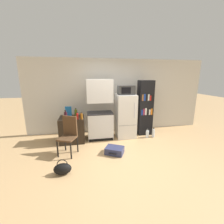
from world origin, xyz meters
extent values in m
plane|color=tan|center=(0.00, 0.00, 0.00)|extent=(24.00, 24.00, 0.00)
cube|color=beige|center=(0.20, 2.00, 1.28)|extent=(6.40, 0.10, 2.56)
cube|color=#2D2319|center=(-1.42, 1.26, 0.38)|extent=(0.73, 0.69, 0.77)
cube|color=white|center=(-0.55, 1.33, 0.41)|extent=(0.79, 0.54, 0.83)
cube|color=#333338|center=(-0.55, 1.33, 0.84)|extent=(0.81, 0.55, 0.03)
cube|color=white|center=(-0.55, 1.33, 1.54)|extent=(0.79, 0.46, 0.70)
cube|color=black|center=(-0.55, 1.05, 0.04)|extent=(0.76, 0.01, 0.08)
cube|color=white|center=(0.29, 1.31, 0.70)|extent=(0.62, 0.59, 1.41)
cube|color=gray|center=(0.29, 1.01, 0.48)|extent=(0.59, 0.01, 0.01)
cylinder|color=silver|center=(0.49, 1.00, 0.96)|extent=(0.02, 0.02, 0.49)
cube|color=#333333|center=(0.29, 1.31, 1.55)|extent=(0.51, 0.35, 0.29)
cube|color=black|center=(0.24, 1.13, 1.55)|extent=(0.30, 0.01, 0.20)
cube|color=black|center=(1.00, 1.43, 0.93)|extent=(0.48, 0.35, 1.85)
cube|color=#193899|center=(0.83, 1.25, 0.81)|extent=(0.05, 0.01, 0.18)
cube|color=#A33351|center=(0.90, 1.25, 0.83)|extent=(0.04, 0.01, 0.21)
cube|color=silver|center=(0.97, 1.25, 0.84)|extent=(0.06, 0.01, 0.24)
cube|color=black|center=(1.04, 1.25, 0.80)|extent=(0.05, 0.01, 0.16)
cube|color=silver|center=(1.10, 1.25, 0.81)|extent=(0.05, 0.01, 0.18)
cube|color=orange|center=(1.17, 1.25, 0.82)|extent=(0.06, 0.01, 0.21)
cube|color=brown|center=(0.83, 1.25, 1.30)|extent=(0.05, 0.01, 0.21)
cube|color=#193899|center=(0.90, 1.25, 1.31)|extent=(0.06, 0.01, 0.22)
cube|color=black|center=(0.97, 1.25, 1.30)|extent=(0.04, 0.01, 0.19)
cube|color=silver|center=(1.04, 1.25, 1.31)|extent=(0.05, 0.01, 0.21)
cube|color=red|center=(1.10, 1.25, 1.28)|extent=(0.05, 0.01, 0.17)
cube|color=black|center=(1.17, 1.25, 1.30)|extent=(0.05, 0.01, 0.20)
cylinder|color=#566619|center=(-1.30, 1.40, 0.86)|extent=(0.09, 0.09, 0.19)
cylinder|color=#566619|center=(-1.30, 1.40, 0.97)|extent=(0.04, 0.04, 0.03)
cylinder|color=black|center=(-1.30, 1.40, 1.00)|extent=(0.05, 0.05, 0.02)
cylinder|color=#AD1914|center=(-1.24, 0.98, 0.85)|extent=(0.07, 0.07, 0.17)
cylinder|color=#AD1914|center=(-1.24, 0.98, 0.95)|extent=(0.03, 0.03, 0.03)
cylinder|color=black|center=(-1.24, 0.98, 0.98)|extent=(0.03, 0.03, 0.02)
cylinder|color=black|center=(-1.56, 1.00, 0.88)|extent=(0.09, 0.09, 0.22)
cylinder|color=black|center=(-1.56, 1.00, 1.01)|extent=(0.04, 0.04, 0.04)
cylinder|color=black|center=(-1.56, 1.00, 1.04)|extent=(0.05, 0.05, 0.02)
cylinder|color=brown|center=(-1.12, 0.97, 0.85)|extent=(0.07, 0.07, 0.17)
cylinder|color=brown|center=(-1.12, 0.97, 0.95)|extent=(0.03, 0.03, 0.03)
cylinder|color=black|center=(-1.12, 0.97, 0.97)|extent=(0.04, 0.04, 0.02)
cube|color=#1E66A8|center=(-1.52, 1.42, 0.92)|extent=(0.19, 0.07, 0.30)
cylinder|color=black|center=(-1.72, 0.31, 0.21)|extent=(0.04, 0.04, 0.43)
cylinder|color=black|center=(-1.39, 0.16, 0.21)|extent=(0.04, 0.04, 0.43)
cylinder|color=black|center=(-1.58, 0.64, 0.21)|extent=(0.04, 0.04, 0.43)
cylinder|color=black|center=(-1.24, 0.50, 0.21)|extent=(0.04, 0.04, 0.43)
cube|color=#4C331E|center=(-1.48, 0.40, 0.45)|extent=(0.53, 0.53, 0.04)
cube|color=#4C331E|center=(-1.41, 0.57, 0.73)|extent=(0.37, 0.20, 0.51)
cube|color=navy|center=(-0.29, 0.22, 0.09)|extent=(0.56, 0.50, 0.18)
cylinder|color=black|center=(-0.38, 0.06, 0.09)|extent=(0.19, 0.11, 0.02)
ellipsoid|color=black|center=(-1.52, -0.42, 0.12)|extent=(0.36, 0.20, 0.24)
torus|color=black|center=(-1.52, -0.42, 0.23)|extent=(0.21, 0.02, 0.21)
cylinder|color=silver|center=(1.19, 1.06, 0.13)|extent=(0.09, 0.09, 0.25)
cylinder|color=silver|center=(1.19, 1.06, 0.28)|extent=(0.04, 0.04, 0.05)
cylinder|color=black|center=(1.19, 1.06, 0.31)|extent=(0.05, 0.05, 0.03)
cylinder|color=silver|center=(0.98, 1.06, 0.12)|extent=(0.10, 0.10, 0.24)
cylinder|color=silver|center=(0.98, 1.06, 0.26)|extent=(0.04, 0.04, 0.04)
cylinder|color=black|center=(0.98, 1.06, 0.29)|extent=(0.05, 0.05, 0.02)
camera|label=1|loc=(-1.01, -3.28, 1.98)|focal=24.00mm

